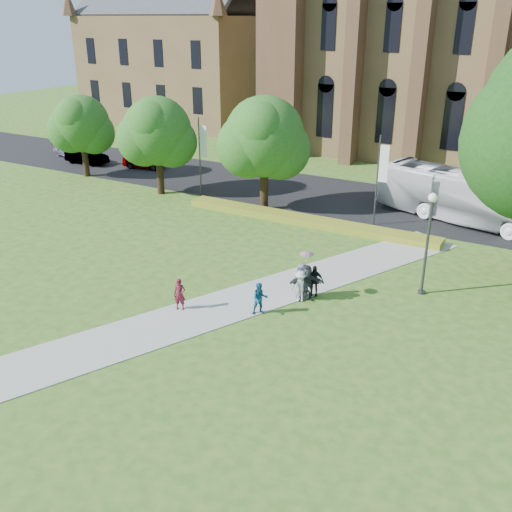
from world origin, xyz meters
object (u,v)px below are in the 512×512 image
Objects in this scene: car_0 at (144,161)px; pedestrian_0 at (180,294)px; tour_coach at (470,197)px; streetlamp at (429,232)px; car_2 at (71,150)px; car_1 at (87,156)px.

pedestrian_0 is at bearing -146.84° from car_0.
car_0 is (-28.76, 0.87, -1.09)m from tour_coach.
streetlamp reaches higher than pedestrian_0.
streetlamp is 1.22× the size of car_2.
tour_coach is at bearing -101.92° from car_0.
car_1 is (-5.81, -1.37, 0.03)m from car_0.
pedestrian_0 is at bearing -129.53° from car_1.
car_2 is at bearing 120.36° from pedestrian_0.
car_2 is (-38.20, 0.90, -1.15)m from tour_coach.
tour_coach is 2.93× the size of car_1.
car_0 is 0.92× the size of car_1.
pedestrian_0 is at bearing -115.07° from car_2.
pedestrian_0 is at bearing 169.22° from tour_coach.
pedestrian_0 reaches higher than car_0.
car_0 is 9.44m from car_2.
pedestrian_0 reaches higher than car_2.
streetlamp is 1.21× the size of car_1.
streetlamp reaches higher than tour_coach.
tour_coach is at bearing 40.58° from pedestrian_0.
car_0 is (-28.91, 13.14, -2.59)m from streetlamp.
tour_coach is at bearing 90.74° from streetlamp.
car_0 is 0.93× the size of car_2.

